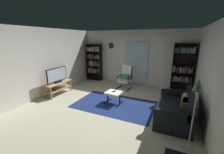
% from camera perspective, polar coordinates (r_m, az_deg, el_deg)
% --- Properties ---
extents(ground_plane, '(7.02, 7.02, 0.00)m').
position_cam_1_polar(ground_plane, '(4.93, -1.52, -11.64)').
color(ground_plane, '#B8B495').
extents(wall_back, '(5.60, 0.06, 2.60)m').
position_cam_1_polar(wall_back, '(7.18, 8.73, 7.57)').
color(wall_back, silver).
rests_on(wall_back, ground).
extents(wall_left, '(0.06, 6.00, 2.60)m').
position_cam_1_polar(wall_left, '(6.17, -24.87, 5.14)').
color(wall_left, silver).
rests_on(wall_left, ground).
extents(wall_right, '(0.06, 6.00, 2.60)m').
position_cam_1_polar(wall_right, '(4.12, 34.38, -0.42)').
color(wall_right, silver).
rests_on(wall_right, ground).
extents(glass_door_panel, '(1.10, 0.01, 2.00)m').
position_cam_1_polar(glass_door_panel, '(7.12, 9.47, 5.44)').
color(glass_door_panel, silver).
extents(area_rug, '(2.69, 1.70, 0.01)m').
position_cam_1_polar(area_rug, '(5.09, 0.87, -10.69)').
color(area_rug, navy).
rests_on(area_rug, ground).
extents(tv_stand, '(0.47, 1.19, 0.50)m').
position_cam_1_polar(tv_stand, '(6.23, -20.65, -3.52)').
color(tv_stand, tan).
rests_on(tv_stand, ground).
extents(television, '(0.20, 1.00, 0.59)m').
position_cam_1_polar(television, '(6.12, -20.88, 0.58)').
color(television, black).
rests_on(television, tv_stand).
extents(bookshelf_near_tv, '(0.82, 0.30, 1.92)m').
position_cam_1_polar(bookshelf_near_tv, '(7.87, -7.06, 6.26)').
color(bookshelf_near_tv, black).
rests_on(bookshelf_near_tv, ground).
extents(bookshelf_near_sofa, '(0.85, 0.30, 2.02)m').
position_cam_1_polar(bookshelf_near_sofa, '(6.76, 26.21, 3.53)').
color(bookshelf_near_sofa, black).
rests_on(bookshelf_near_sofa, ground).
extents(leather_sofa, '(0.90, 1.72, 0.82)m').
position_cam_1_polar(leather_sofa, '(4.49, 24.29, -11.56)').
color(leather_sofa, black).
rests_on(leather_sofa, ground).
extents(lounge_armchair, '(0.59, 0.68, 1.02)m').
position_cam_1_polar(lounge_armchair, '(6.55, 5.19, 0.14)').
color(lounge_armchair, black).
rests_on(lounge_armchair, ground).
extents(ottoman, '(0.55, 0.51, 0.42)m').
position_cam_1_polar(ottoman, '(5.04, 0.65, -6.70)').
color(ottoman, white).
rests_on(ottoman, ground).
extents(tv_remote, '(0.08, 0.15, 0.02)m').
position_cam_1_polar(tv_remote, '(5.05, 0.99, -5.65)').
color(tv_remote, black).
rests_on(tv_remote, ottoman).
extents(cell_phone, '(0.09, 0.15, 0.01)m').
position_cam_1_polar(cell_phone, '(5.04, 0.66, -5.73)').
color(cell_phone, black).
rests_on(cell_phone, ottoman).
extents(floor_lamp_by_sofa, '(0.22, 0.22, 1.53)m').
position_cam_1_polar(floor_lamp_by_sofa, '(3.06, 30.37, -6.64)').
color(floor_lamp_by_sofa, '#A5A5AD').
rests_on(floor_lamp_by_sofa, ground).
extents(wall_clock, '(0.29, 0.03, 0.29)m').
position_cam_1_polar(wall_clock, '(7.48, -0.37, 12.26)').
color(wall_clock, silver).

